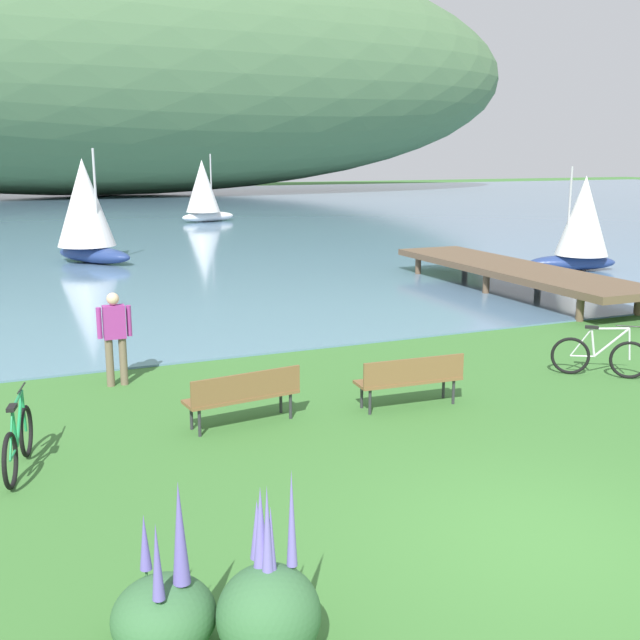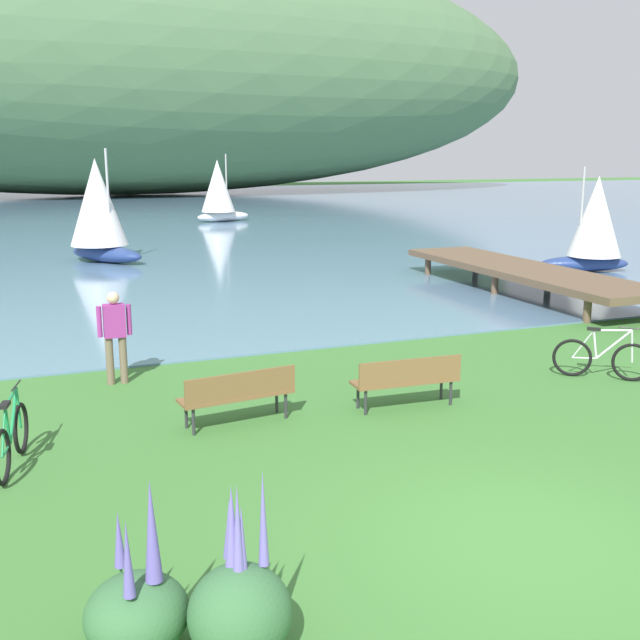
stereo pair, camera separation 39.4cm
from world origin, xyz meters
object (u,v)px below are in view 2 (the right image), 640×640
at_px(bicycle_beside_path, 12,439).
at_px(bicycle_leaning_near_bench, 602,358).
at_px(park_bench_near_camera, 238,393).
at_px(park_bench_further_along, 407,378).
at_px(person_at_shoreline, 115,332).
at_px(sailboat_nearest_to_shore, 595,223).
at_px(sailboat_toward_hillside, 98,209).
at_px(sailboat_mid_bay, 218,190).

bearing_deg(bicycle_beside_path, bicycle_leaning_near_bench, 2.14).
height_order(park_bench_near_camera, park_bench_further_along, same).
distance_m(person_at_shoreline, sailboat_nearest_to_shore, 18.79).
xyz_separation_m(park_bench_further_along, bicycle_leaning_near_bench, (4.17, 0.17, -0.12)).
xyz_separation_m(park_bench_near_camera, sailboat_toward_hillside, (-0.20, 19.20, 1.53)).
bearing_deg(person_at_shoreline, bicycle_leaning_near_bench, -19.37).
bearing_deg(bicycle_leaning_near_bench, park_bench_near_camera, 179.28).
bearing_deg(bicycle_leaning_near_bench, sailboat_nearest_to_shore, 49.98).
distance_m(bicycle_beside_path, sailboat_nearest_to_shore, 21.88).
bearing_deg(person_at_shoreline, sailboat_toward_hillside, 85.45).
bearing_deg(sailboat_nearest_to_shore, park_bench_further_along, -140.66).
xyz_separation_m(bicycle_leaning_near_bench, sailboat_nearest_to_shore, (8.77, 10.44, 1.36)).
height_order(sailboat_mid_bay, sailboat_toward_hillside, sailboat_toward_hillside).
bearing_deg(bicycle_leaning_near_bench, sailboat_toward_hillside, 110.36).
distance_m(bicycle_beside_path, sailboat_toward_hillside, 19.98).
bearing_deg(person_at_shoreline, park_bench_near_camera, -62.60).
xyz_separation_m(park_bench_further_along, bicycle_beside_path, (-6.03, -0.21, -0.12)).
bearing_deg(park_bench_further_along, sailboat_mid_bay, 81.05).
height_order(person_at_shoreline, sailboat_mid_bay, sailboat_mid_bay).
bearing_deg(sailboat_toward_hillside, bicycle_leaning_near_bench, -69.64).
height_order(bicycle_leaning_near_bench, sailboat_toward_hillside, sailboat_toward_hillside).
distance_m(park_bench_further_along, person_at_shoreline, 5.33).
xyz_separation_m(sailboat_mid_bay, sailboat_toward_hillside, (-8.48, -15.47, 0.10)).
xyz_separation_m(park_bench_near_camera, sailboat_nearest_to_shore, (15.73, 10.35, 1.23)).
relative_size(bicycle_leaning_near_bench, person_at_shoreline, 0.82).
distance_m(park_bench_near_camera, bicycle_beside_path, 3.28).
bearing_deg(bicycle_leaning_near_bench, bicycle_beside_path, -177.86).
bearing_deg(sailboat_mid_bay, park_bench_further_along, -98.95).
xyz_separation_m(person_at_shoreline, sailboat_toward_hillside, (1.30, 16.32, 1.07)).
relative_size(park_bench_near_camera, bicycle_leaning_near_bench, 1.31).
bearing_deg(bicycle_leaning_near_bench, person_at_shoreline, 160.63).
relative_size(bicycle_beside_path, person_at_shoreline, 1.02).
distance_m(bicycle_leaning_near_bench, sailboat_toward_hillside, 20.64).
height_order(park_bench_further_along, sailboat_mid_bay, sailboat_mid_bay).
distance_m(sailboat_nearest_to_shore, sailboat_mid_bay, 25.44).
relative_size(person_at_shoreline, sailboat_toward_hillside, 0.40).
relative_size(sailboat_nearest_to_shore, sailboat_toward_hillside, 0.85).
distance_m(person_at_shoreline, sailboat_toward_hillside, 16.40).
distance_m(park_bench_near_camera, park_bench_further_along, 2.80).
distance_m(park_bench_further_along, bicycle_beside_path, 6.04).
height_order(park_bench_near_camera, bicycle_beside_path, bicycle_beside_path).
height_order(park_bench_near_camera, person_at_shoreline, person_at_shoreline).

